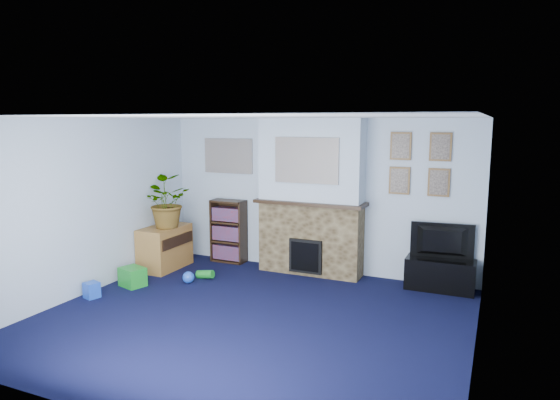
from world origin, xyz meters
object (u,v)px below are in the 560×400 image
at_px(tv_stand, 440,274).
at_px(sideboard, 165,247).
at_px(television, 442,242).
at_px(bookshelf, 229,232).

bearing_deg(tv_stand, sideboard, -170.68).
relative_size(television, sideboard, 0.98).
height_order(tv_stand, bookshelf, bookshelf).
xyz_separation_m(bookshelf, sideboard, (-0.75, -0.76, -0.15)).
xyz_separation_m(tv_stand, sideboard, (-4.19, -0.69, 0.12)).
height_order(television, bookshelf, bookshelf).
distance_m(bookshelf, sideboard, 1.08).
bearing_deg(tv_stand, bookshelf, 178.73).
distance_m(tv_stand, sideboard, 4.25).
bearing_deg(bookshelf, tv_stand, -1.27).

